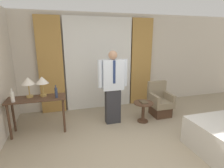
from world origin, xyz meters
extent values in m
cube|color=beige|center=(0.00, 2.87, 1.35)|extent=(10.00, 0.06, 2.70)
cube|color=white|center=(0.00, 2.74, 1.29)|extent=(1.90, 0.06, 2.58)
cube|color=#B28442|center=(-1.31, 2.74, 1.29)|extent=(0.64, 0.06, 2.58)
cube|color=#B28442|center=(1.31, 2.74, 1.29)|extent=(0.64, 0.06, 2.58)
cube|color=#4C3323|center=(-1.59, 1.68, 0.78)|extent=(1.18, 0.46, 0.03)
cylinder|color=#4C3323|center=(-2.12, 1.51, 0.38)|extent=(0.05, 0.05, 0.76)
cylinder|color=#4C3323|center=(-1.06, 1.51, 0.38)|extent=(0.05, 0.05, 0.76)
cylinder|color=#4C3323|center=(-2.12, 1.85, 0.38)|extent=(0.05, 0.05, 0.76)
cylinder|color=#4C3323|center=(-1.06, 1.85, 0.38)|extent=(0.05, 0.05, 0.76)
cylinder|color=tan|center=(-1.73, 1.75, 0.81)|extent=(0.13, 0.13, 0.04)
cylinder|color=tan|center=(-1.73, 1.75, 0.96)|extent=(0.02, 0.02, 0.25)
cone|color=silver|center=(-1.73, 1.75, 1.15)|extent=(0.27, 0.27, 0.15)
cylinder|color=tan|center=(-1.45, 1.75, 0.81)|extent=(0.13, 0.13, 0.04)
cylinder|color=tan|center=(-1.45, 1.75, 0.96)|extent=(0.02, 0.02, 0.25)
cone|color=silver|center=(-1.45, 1.75, 1.15)|extent=(0.27, 0.27, 0.15)
cylinder|color=silver|center=(-2.00, 1.53, 0.90)|extent=(0.07, 0.07, 0.21)
cylinder|color=silver|center=(-2.00, 1.53, 1.04)|extent=(0.03, 0.03, 0.06)
cylinder|color=#2D3851|center=(-1.18, 1.57, 0.90)|extent=(0.06, 0.06, 0.21)
cylinder|color=#2D3851|center=(-1.18, 1.57, 1.04)|extent=(0.02, 0.02, 0.06)
cube|color=#2D2D33|center=(0.09, 1.67, 0.42)|extent=(0.35, 0.19, 0.84)
cube|color=silver|center=(0.09, 1.67, 1.19)|extent=(0.49, 0.22, 0.70)
cube|color=navy|center=(0.09, 1.55, 1.28)|extent=(0.06, 0.01, 0.53)
cylinder|color=silver|center=(-0.21, 1.67, 1.23)|extent=(0.11, 0.11, 0.63)
cylinder|color=silver|center=(0.39, 1.67, 1.23)|extent=(0.11, 0.11, 0.63)
sphere|color=tan|center=(0.09, 1.67, 1.65)|extent=(0.20, 0.20, 0.20)
cube|color=#4C3323|center=(1.43, 1.70, 0.13)|extent=(0.45, 0.47, 0.27)
cube|color=gray|center=(1.43, 1.70, 0.35)|extent=(0.52, 0.56, 0.16)
cube|color=gray|center=(1.43, 1.94, 0.66)|extent=(0.52, 0.10, 0.47)
cube|color=gray|center=(1.20, 1.70, 0.52)|extent=(0.08, 0.56, 0.18)
cube|color=gray|center=(1.65, 1.70, 0.52)|extent=(0.08, 0.56, 0.18)
cylinder|color=#4C3323|center=(0.82, 1.50, 0.01)|extent=(0.27, 0.27, 0.02)
cylinder|color=#4C3323|center=(0.82, 1.50, 0.24)|extent=(0.08, 0.08, 0.47)
cylinder|color=#4C3323|center=(0.82, 1.50, 0.49)|extent=(0.48, 0.48, 0.03)
cube|color=brown|center=(0.82, 1.49, 0.51)|extent=(0.15, 0.21, 0.03)
camera|label=1|loc=(-1.02, -2.12, 2.01)|focal=28.00mm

